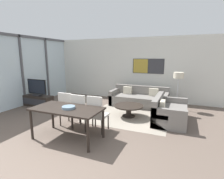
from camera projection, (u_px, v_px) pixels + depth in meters
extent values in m
plane|color=brown|center=(39.00, 160.00, 3.39)|extent=(24.00, 24.00, 0.00)
cube|color=silver|center=(127.00, 69.00, 8.08)|extent=(8.00, 0.06, 2.80)
cube|color=#2D2D33|center=(148.00, 66.00, 7.65)|extent=(1.37, 0.01, 0.64)
cube|color=#B29333|center=(141.00, 66.00, 7.77)|extent=(0.64, 0.02, 0.60)
cube|color=#38383D|center=(156.00, 66.00, 7.52)|extent=(0.64, 0.02, 0.60)
cube|color=silver|center=(22.00, 71.00, 6.93)|extent=(0.02, 5.48, 2.80)
cube|color=#515156|center=(19.00, 36.00, 6.66)|extent=(0.07, 5.48, 0.10)
cube|color=#515156|center=(22.00, 71.00, 6.91)|extent=(0.07, 0.08, 2.80)
cube|color=#515156|center=(47.00, 69.00, 8.15)|extent=(0.07, 0.08, 2.80)
cube|color=gray|center=(129.00, 116.00, 5.84)|extent=(2.61, 2.16, 0.01)
cube|color=black|center=(38.00, 101.00, 7.03)|extent=(1.28, 0.42, 0.43)
cube|color=#2D2D33|center=(34.00, 102.00, 6.84)|extent=(1.17, 0.01, 0.24)
cube|color=#2D2D33|center=(38.00, 95.00, 6.99)|extent=(0.36, 0.20, 0.05)
cube|color=#2D2D33|center=(37.00, 93.00, 6.98)|extent=(0.06, 0.03, 0.08)
cube|color=black|center=(37.00, 87.00, 6.93)|extent=(0.90, 0.04, 0.58)
cube|color=black|center=(36.00, 87.00, 6.90)|extent=(0.84, 0.01, 0.52)
cube|color=slate|center=(139.00, 101.00, 7.03)|extent=(2.25, 0.94, 0.42)
cube|color=slate|center=(141.00, 95.00, 7.35)|extent=(2.25, 0.16, 0.77)
cube|color=slate|center=(114.00, 96.00, 7.41)|extent=(0.14, 0.94, 0.60)
cube|color=slate|center=(166.00, 101.00, 6.61)|extent=(0.14, 0.94, 0.60)
cube|color=beige|center=(128.00, 90.00, 7.35)|extent=(0.36, 0.12, 0.30)
cube|color=beige|center=(154.00, 92.00, 6.94)|extent=(0.36, 0.12, 0.30)
cube|color=slate|center=(170.00, 115.00, 5.38)|extent=(0.94, 1.59, 0.42)
cube|color=slate|center=(158.00, 108.00, 5.50)|extent=(0.16, 1.59, 0.77)
cube|color=slate|center=(168.00, 120.00, 4.71)|extent=(0.94, 0.14, 0.60)
cube|color=slate|center=(172.00, 106.00, 6.02)|extent=(0.94, 0.14, 0.60)
cube|color=beige|center=(163.00, 106.00, 5.07)|extent=(0.12, 0.36, 0.30)
cylinder|color=black|center=(129.00, 116.00, 5.84)|extent=(0.43, 0.43, 0.03)
cylinder|color=black|center=(129.00, 111.00, 5.81)|extent=(0.17, 0.17, 0.35)
cylinder|color=black|center=(129.00, 106.00, 5.77)|extent=(0.96, 0.96, 0.04)
cube|color=black|center=(67.00, 109.00, 4.16)|extent=(1.68, 0.85, 0.04)
cylinder|color=black|center=(31.00, 125.00, 4.20)|extent=(0.06, 0.06, 0.73)
cylinder|color=black|center=(88.00, 136.00, 3.61)|extent=(0.06, 0.06, 0.73)
cylinder|color=black|center=(53.00, 115.00, 4.86)|extent=(0.06, 0.06, 0.73)
cylinder|color=black|center=(103.00, 123.00, 4.27)|extent=(0.06, 0.06, 0.73)
cube|color=beige|center=(70.00, 110.00, 5.09)|extent=(0.46, 0.46, 0.06)
cube|color=beige|center=(65.00, 102.00, 4.85)|extent=(0.42, 0.05, 0.53)
cylinder|color=black|center=(60.00, 119.00, 5.03)|extent=(0.04, 0.04, 0.40)
cylinder|color=black|center=(72.00, 121.00, 4.87)|extent=(0.04, 0.04, 0.40)
cylinder|color=black|center=(69.00, 115.00, 5.39)|extent=(0.04, 0.04, 0.40)
cylinder|color=black|center=(80.00, 117.00, 5.24)|extent=(0.04, 0.04, 0.40)
cube|color=beige|center=(83.00, 113.00, 4.84)|extent=(0.46, 0.46, 0.06)
cube|color=beige|center=(78.00, 105.00, 4.59)|extent=(0.42, 0.05, 0.53)
cylinder|color=black|center=(73.00, 123.00, 4.77)|extent=(0.04, 0.04, 0.40)
cylinder|color=black|center=(85.00, 125.00, 4.62)|extent=(0.04, 0.04, 0.40)
cylinder|color=black|center=(81.00, 118.00, 5.14)|extent=(0.04, 0.04, 0.40)
cylinder|color=black|center=(93.00, 120.00, 4.99)|extent=(0.04, 0.04, 0.40)
cube|color=beige|center=(98.00, 115.00, 4.66)|extent=(0.46, 0.46, 0.06)
cube|color=beige|center=(94.00, 107.00, 4.42)|extent=(0.42, 0.05, 0.53)
cylinder|color=black|center=(88.00, 125.00, 4.60)|extent=(0.04, 0.04, 0.40)
cylinder|color=black|center=(102.00, 127.00, 4.45)|extent=(0.04, 0.04, 0.40)
cylinder|color=black|center=(95.00, 120.00, 4.96)|extent=(0.04, 0.04, 0.40)
cylinder|color=black|center=(108.00, 122.00, 4.81)|extent=(0.04, 0.04, 0.40)
cylinder|color=slate|center=(69.00, 107.00, 4.11)|extent=(0.31, 0.31, 0.06)
torus|color=slate|center=(69.00, 107.00, 4.11)|extent=(0.31, 0.31, 0.02)
cylinder|color=#2D2D33|center=(176.00, 109.00, 6.64)|extent=(0.28, 0.28, 0.02)
cylinder|color=#B7B7BC|center=(177.00, 94.00, 6.53)|extent=(0.03, 0.03, 1.16)
cylinder|color=beige|center=(179.00, 75.00, 6.40)|extent=(0.37, 0.37, 0.22)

